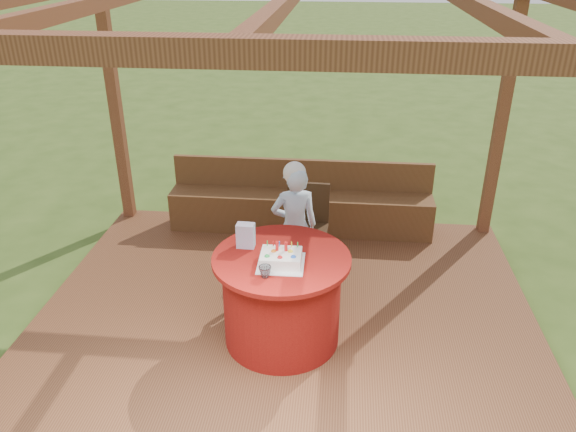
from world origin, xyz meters
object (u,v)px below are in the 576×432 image
Objects in this scene: bench at (301,208)px; chair at (307,223)px; table at (282,298)px; birthday_cake at (281,258)px; drinking_glass at (265,272)px; elderly_woman at (294,224)px; gift_bag at (246,235)px.

chair is at bearing -81.12° from bench.
birthday_cake is at bearing -85.70° from table.
chair is at bearing 82.14° from drinking_glass.
bench is 1.21m from elderly_woman.
gift_bag is at bearing 142.44° from birthday_cake.
chair is at bearing 70.47° from gift_bag.
elderly_woman is 3.49× the size of birthday_cake.
gift_bag is at bearing -99.02° from bench.
bench is 2.70× the size of table.
elderly_woman reaches higher than gift_bag.
chair is 0.38m from elderly_woman.
table is 0.54m from drinking_glass.
table is 1.27× the size of chair.
birthday_cake reaches higher than table.
birthday_cake reaches higher than chair.
gift_bag is (-0.43, -1.09, 0.42)m from chair.
drinking_glass reaches higher than table.
drinking_glass is (-0.21, -1.53, 0.36)m from chair.
gift_bag reaches higher than chair.
chair is (0.13, -0.81, 0.22)m from bench.
elderly_woman is 0.86m from gift_bag.
birthday_cake is (-0.02, -1.00, 0.21)m from elderly_woman.
birthday_cake is 0.40m from gift_bag.
chair is 1.25m from gift_bag.
drinking_glass is at bearing -61.82° from gift_bag.
chair is at bearing 73.79° from elderly_woman.
drinking_glass is (-0.08, -2.34, 0.58)m from bench.
bench is 14.56× the size of gift_bag.
table is 3.06× the size of birthday_cake.
elderly_woman is (-0.10, -0.34, 0.16)m from chair.
table is at bearing 94.30° from birthday_cake.
drinking_glass is at bearing -106.25° from table.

